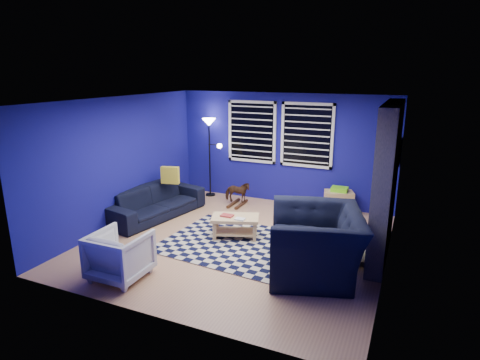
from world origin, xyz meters
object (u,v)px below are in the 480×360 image
Objects in this scene: sofa at (155,202)px; cabinet at (339,201)px; coffee_table at (235,222)px; armchair_big at (316,243)px; floor_lamp at (210,133)px; tv at (397,155)px; armchair_bent at (120,255)px; rocking_horse at (237,192)px.

sofa is 3.90m from cabinet.
cabinet reaches higher than coffee_table.
floor_lamp is (-3.26, 2.82, 1.05)m from armchair_big.
tv is 4.19m from floor_lamp.
armchair_big reaches higher than cabinet.
armchair_bent is at bearing -141.75° from cabinet.
floor_lamp is at bearing 158.67° from cabinet.
tv reaches higher than cabinet.
armchair_big is at bearing -95.01° from sofa.
rocking_horse is 1.58m from floor_lamp.
sofa is 2.01m from coffee_table.
armchair_bent reaches higher than coffee_table.
armchair_bent is (-2.58, -1.30, -0.13)m from armchair_big.
floor_lamp is (-3.09, -0.00, 1.29)m from cabinet.
coffee_table is at bearing -130.84° from armchair_big.
coffee_table is 1.42× the size of cabinet.
rocking_horse is at bearing 169.55° from cabinet.
tv is at bearing -132.70° from armchair_bent.
armchair_big is 3.38m from rocking_horse.
tv is 1.74× the size of rocking_horse.
floor_lamp is (-4.18, 0.25, 0.14)m from tv.
cabinet is at bearing 0.07° from floor_lamp.
tv is at bearing -3.38° from floor_lamp.
cabinet is at bearing -120.99° from armchair_bent.
floor_lamp is (0.37, 1.78, 1.22)m from sofa.
floor_lamp reaches higher than coffee_table.
sofa is 2.29× the size of coffee_table.
sofa is 2.57m from armchair_bent.
cabinet is (-0.17, 2.83, -0.24)m from armchair_big.
sofa is 3.78m from armchair_big.
tv is 0.45× the size of sofa.
armchair_big is 1.56× the size of coffee_table.
cabinet is at bearing -94.25° from rocking_horse.
rocking_horse is at bearing -176.94° from tv.
armchair_bent is (1.05, -2.35, 0.04)m from sofa.
coffee_table is (0.93, 2.02, -0.06)m from armchair_bent.
floor_lamp is at bearing 127.42° from coffee_table.
rocking_horse is 0.59× the size of coffee_table.
rocking_horse is at bearing -25.16° from floor_lamp.
armchair_big is 4.44m from floor_lamp.
tv reaches higher than armchair_bent.
tv is at bearing 143.18° from armchair_big.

